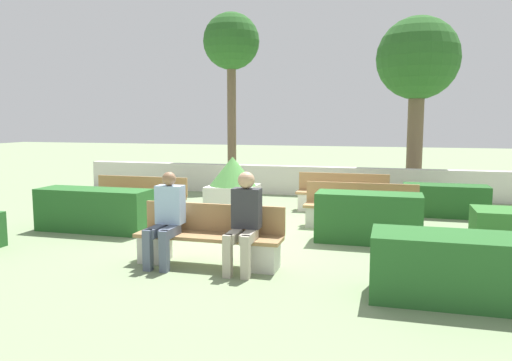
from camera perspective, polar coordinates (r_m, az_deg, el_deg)
The scene contains 16 objects.
ground_plane at distance 8.90m, azimuth -0.82°, elevation -6.14°, with size 60.00×60.00×0.00m, color gray.
perimeter_wall at distance 13.50m, azimuth 4.90°, elevation 0.00°, with size 12.42×0.30×0.77m.
bench_front at distance 7.05m, azimuth -5.38°, elevation -6.96°, with size 2.08×0.49×0.83m.
bench_left_side at distance 10.68m, azimuth -13.35°, elevation -2.35°, with size 2.06×0.48×0.83m.
bench_right_side at distance 9.53m, azimuth 11.85°, elevation -3.41°, with size 2.09×0.48×0.83m.
bench_back at distance 11.17m, azimuth 9.82°, elevation -1.86°, with size 2.01×0.49×0.83m.
person_seated_man at distance 6.65m, azimuth -1.36°, elevation -4.19°, with size 0.38×0.64×1.33m.
person_seated_woman at distance 7.06m, azimuth -10.20°, elevation -3.88°, with size 0.38×0.64×1.29m.
hedge_block_near_left at distance 9.56m, azimuth -18.02°, elevation -3.22°, with size 2.09×0.65×0.77m.
hedge_block_near_right at distance 6.06m, azimuth 23.20°, elevation -9.32°, with size 2.12×0.79×0.75m.
hedge_block_mid_left at distance 11.20m, azimuth 20.80°, elevation -2.15°, with size 1.70×0.65×0.66m.
hedge_block_mid_right at distance 9.18m, azimuth 27.13°, elevation -4.73°, with size 1.18×0.85×0.56m.
hedge_block_far_left at distance 8.46m, azimuth 12.70°, elevation -4.16°, with size 1.71×0.65×0.82m.
planter_corner_left at distance 10.00m, azimuth -2.67°, elevation -0.94°, with size 0.93×0.93×1.29m.
tree_leftmost at distance 15.71m, azimuth -2.84°, elevation 15.15°, with size 1.71×1.71×5.25m.
tree_center_left at distance 14.69m, azimuth 18.01°, elevation 12.77°, with size 2.25×2.25×4.82m.
Camera 1 is at (2.41, -8.33, 2.02)m, focal length 35.00 mm.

